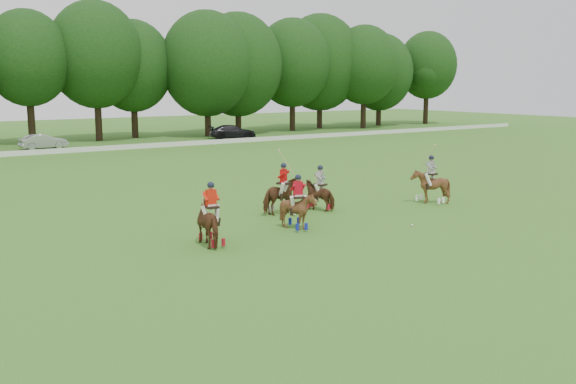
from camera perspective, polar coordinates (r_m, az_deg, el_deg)
ground at (r=23.84m, az=5.33°, el=-4.77°), size 180.00×180.00×0.00m
tree_line at (r=67.50m, az=-21.93°, el=10.96°), size 117.98×14.32×14.75m
boundary_rail at (r=57.93m, az=-19.48°, el=3.48°), size 120.00×0.10×0.44m
car_mid at (r=62.14m, az=-20.92°, el=4.21°), size 4.19×1.71×1.35m
car_right at (r=69.38m, az=-4.93°, el=5.36°), size 5.40×3.49×1.45m
polo_red_a at (r=23.79m, az=-6.82°, el=-2.70°), size 1.26×2.05×2.37m
polo_red_b at (r=29.15m, az=-0.40°, el=-0.35°), size 2.15×2.09×2.90m
polo_red_c at (r=26.21m, az=0.89°, el=-1.59°), size 1.66×1.75×2.26m
polo_stripe_a at (r=30.21m, az=2.87°, el=-0.20°), size 1.43×1.82×2.13m
polo_stripe_b at (r=32.60m, az=12.54°, el=0.53°), size 1.67×1.81×2.94m
polo_ball at (r=27.42m, az=10.98°, el=-2.90°), size 0.09×0.09×0.09m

